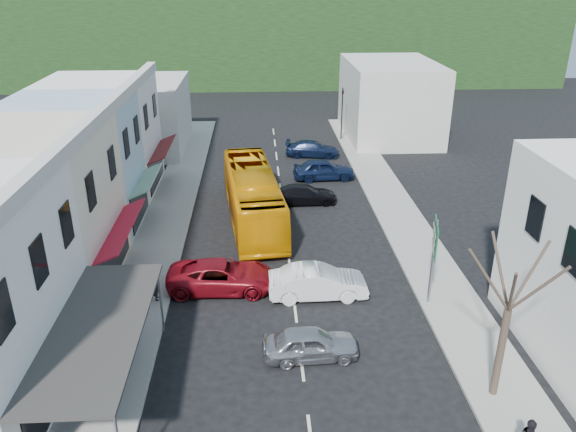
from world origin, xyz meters
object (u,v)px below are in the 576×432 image
(car_red, at_px, (222,277))
(pedestrian_left, at_px, (155,284))
(bus, at_px, (253,198))
(car_white, at_px, (318,284))
(direction_sign, at_px, (432,264))
(car_silver, at_px, (311,343))
(street_tree, at_px, (508,310))
(traffic_signal, at_px, (342,114))

(car_red, bearing_deg, pedestrian_left, 110.04)
(pedestrian_left, bearing_deg, bus, -39.83)
(bus, height_order, car_white, bus)
(pedestrian_left, distance_m, direction_sign, 13.11)
(car_white, distance_m, pedestrian_left, 7.81)
(bus, distance_m, direction_sign, 13.34)
(car_white, height_order, car_red, same)
(car_silver, distance_m, street_tree, 7.81)
(car_white, relative_size, car_red, 0.96)
(street_tree, bearing_deg, car_silver, 158.08)
(bus, xyz_separation_m, car_red, (-1.53, -8.40, -0.85))
(bus, xyz_separation_m, direction_sign, (8.38, -10.35, 0.66))
(bus, xyz_separation_m, pedestrian_left, (-4.64, -9.41, -0.55))
(car_red, height_order, street_tree, street_tree)
(bus, height_order, pedestrian_left, bus)
(street_tree, xyz_separation_m, traffic_signal, (-0.77, 34.84, -1.34))
(car_red, relative_size, street_tree, 0.60)
(direction_sign, bearing_deg, pedestrian_left, -170.73)
(street_tree, bearing_deg, traffic_signal, 91.27)
(car_silver, xyz_separation_m, car_red, (-3.91, 5.65, 0.00))
(pedestrian_left, xyz_separation_m, direction_sign, (13.02, -0.94, 1.21))
(bus, xyz_separation_m, traffic_signal, (8.25, 18.11, 0.91))
(bus, distance_m, street_tree, 19.14)
(car_white, bearing_deg, direction_sign, -102.00)
(car_red, height_order, direction_sign, direction_sign)
(car_silver, height_order, traffic_signal, traffic_signal)
(bus, distance_m, car_white, 9.91)
(pedestrian_left, bearing_deg, car_white, -103.13)
(car_white, xyz_separation_m, direction_sign, (5.22, -1.00, 1.51))
(car_white, relative_size, traffic_signal, 0.89)
(pedestrian_left, bearing_deg, traffic_signal, -38.66)
(direction_sign, relative_size, traffic_signal, 0.90)
(car_silver, relative_size, direction_sign, 1.00)
(direction_sign, xyz_separation_m, street_tree, (0.64, -6.37, 1.59))
(direction_sign, distance_m, street_tree, 6.60)
(bus, relative_size, street_tree, 1.53)
(car_white, bearing_deg, bus, 17.51)
(bus, distance_m, car_silver, 14.28)
(car_silver, bearing_deg, car_white, -12.51)
(bus, distance_m, car_red, 8.58)
(pedestrian_left, distance_m, traffic_signal, 30.43)
(car_white, xyz_separation_m, pedestrian_left, (-7.80, -0.06, 0.30))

